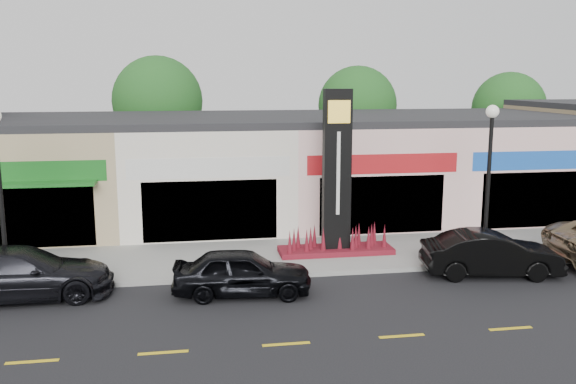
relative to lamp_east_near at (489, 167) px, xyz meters
name	(u,v)px	position (x,y,z in m)	size (l,w,h in m)	color
ground	(270,301)	(-8.00, -2.50, -3.48)	(120.00, 120.00, 0.00)	black
sidewalk	(255,257)	(-8.00, 1.85, -3.40)	(52.00, 4.30, 0.15)	gray
curb	(262,277)	(-8.00, -0.40, -3.40)	(52.00, 0.20, 0.15)	gray
shop_beige	(49,171)	(-16.50, 8.96, -1.08)	(7.00, 10.85, 4.80)	tan
shop_cream	(206,168)	(-9.50, 8.97, -1.08)	(7.00, 10.01, 4.80)	silver
shop_pink_w	(351,164)	(-2.50, 8.97, -1.08)	(7.00, 10.01, 4.80)	beige
shop_pink_e	(486,161)	(4.50, 8.97, -1.08)	(7.00, 10.01, 4.80)	beige
tree_rear_west	(158,101)	(-12.00, 17.00, 1.74)	(5.20, 5.20, 7.83)	#382619
tree_rear_mid	(357,105)	(0.00, 17.00, 1.41)	(4.80, 4.80, 7.29)	#382619
tree_rear_east	(509,108)	(10.00, 17.00, 1.15)	(4.60, 4.60, 6.94)	#382619
lamp_east_near	(489,167)	(0.00, 0.00, 0.00)	(0.44, 0.44, 5.47)	black
pylon_sign	(336,196)	(-5.00, 1.70, -1.20)	(4.20, 1.30, 6.00)	#5C0F11
car_dark_sedan	(21,274)	(-15.31, -1.05, -2.70)	(5.34, 2.17, 1.55)	black
car_black_sedan	(242,272)	(-8.76, -1.78, -2.76)	(4.19, 1.69, 1.43)	black
car_black_conv	(491,254)	(-0.40, -1.26, -2.73)	(4.51, 1.57, 1.49)	black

